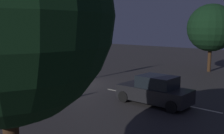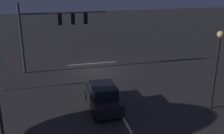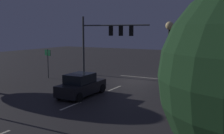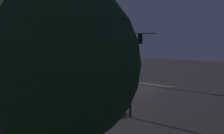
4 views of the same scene
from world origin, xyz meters
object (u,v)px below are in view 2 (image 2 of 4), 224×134
(car_approaching, at_px, (103,97))
(street_lamp_left_kerb, at_px, (218,56))
(traffic_signal_assembly, at_px, (54,25))
(street_lamp_right_kerb, at_px, (0,120))

(car_approaching, xyz_separation_m, street_lamp_left_kerb, (-7.15, 1.87, 2.91))
(traffic_signal_assembly, distance_m, street_lamp_left_kerb, 14.20)
(car_approaching, height_order, street_lamp_right_kerb, street_lamp_right_kerb)
(street_lamp_left_kerb, bearing_deg, street_lamp_right_kerb, 20.18)
(traffic_signal_assembly, xyz_separation_m, street_lamp_left_kerb, (-9.85, 10.21, -0.60))
(traffic_signal_assembly, relative_size, street_lamp_right_kerb, 1.63)
(traffic_signal_assembly, xyz_separation_m, car_approaching, (-2.69, 8.34, -3.51))
(traffic_signal_assembly, bearing_deg, car_approaching, 107.88)
(traffic_signal_assembly, xyz_separation_m, street_lamp_right_kerb, (2.70, 14.83, -0.95))
(street_lamp_left_kerb, distance_m, street_lamp_right_kerb, 13.37)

